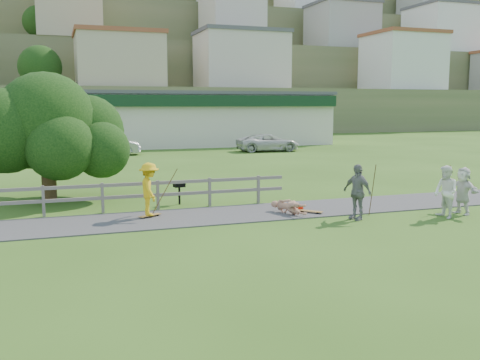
{
  "coord_description": "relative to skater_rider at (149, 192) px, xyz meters",
  "views": [
    {
      "loc": [
        -5.49,
        -16.19,
        3.89
      ],
      "look_at": [
        0.78,
        2.0,
        1.16
      ],
      "focal_mm": 40.0,
      "sensor_mm": 36.0,
      "label": 1
    }
  ],
  "objects": [
    {
      "name": "longboard_rider",
      "position": [
        0.0,
        0.0,
        -0.86
      ],
      "size": [
        0.85,
        0.6,
        0.1
      ],
      "primitive_type": null,
      "rotation": [
        0.0,
        0.0,
        0.5
      ],
      "color": "brown",
      "rests_on": "ground"
    },
    {
      "name": "spectator_a",
      "position": [
        9.62,
        -3.31,
        -0.0
      ],
      "size": [
        0.75,
        0.93,
        1.82
      ],
      "primitive_type": "imported",
      "rotation": [
        0.0,
        0.0,
        4.64
      ],
      "color": "white",
      "rests_on": "ground"
    },
    {
      "name": "strip_mall",
      "position": [
        6.54,
        33.05,
        1.67
      ],
      "size": [
        32.5,
        10.75,
        5.1
      ],
      "color": "beige",
      "rests_on": "ground"
    },
    {
      "name": "hillside",
      "position": [
        2.54,
        89.42,
        13.5
      ],
      "size": [
        220.0,
        67.0,
        47.5
      ],
      "color": "#4D5C36",
      "rests_on": "ground"
    },
    {
      "name": "pole_spec_left",
      "position": [
        7.52,
        -2.05,
        -0.01
      ],
      "size": [
        0.03,
        0.03,
        1.81
      ],
      "primitive_type": "cylinder",
      "color": "#503820",
      "rests_on": "ground"
    },
    {
      "name": "path",
      "position": [
        2.54,
        -0.39,
        -0.89
      ],
      "size": [
        34.0,
        3.0,
        0.04
      ],
      "primitive_type": "cube",
      "color": "#3B3B3D",
      "rests_on": "ground"
    },
    {
      "name": "ground",
      "position": [
        2.54,
        -1.89,
        -0.91
      ],
      "size": [
        260.0,
        260.0,
        0.0
      ],
      "primitive_type": "plane",
      "color": "#325819",
      "rests_on": "ground"
    },
    {
      "name": "longboard_fallen",
      "position": [
        5.55,
        -1.15,
        -0.86
      ],
      "size": [
        0.8,
        0.81,
        0.1
      ],
      "primitive_type": null,
      "rotation": [
        0.0,
        0.0,
        -0.8
      ],
      "color": "brown",
      "rests_on": "ground"
    },
    {
      "name": "tree",
      "position": [
        -3.29,
        4.71,
        1.42
      ],
      "size": [
        6.28,
        6.28,
        4.67
      ],
      "primitive_type": null,
      "color": "black",
      "rests_on": "ground"
    },
    {
      "name": "car_white",
      "position": [
        13.78,
        23.22,
        -0.18
      ],
      "size": [
        5.29,
        2.54,
        1.45
      ],
      "primitive_type": "imported",
      "rotation": [
        0.0,
        0.0,
        1.55
      ],
      "color": "silver",
      "rests_on": "ground"
    },
    {
      "name": "car_silver",
      "position": [
        1.01,
        24.16,
        -0.15
      ],
      "size": [
        4.82,
        2.44,
        1.52
      ],
      "primitive_type": "imported",
      "rotation": [
        0.0,
        0.0,
        1.38
      ],
      "color": "#A4A8AC",
      "rests_on": "ground"
    },
    {
      "name": "spectator_b",
      "position": [
        6.62,
        -2.51,
        0.04
      ],
      "size": [
        0.82,
        1.2,
        1.9
      ],
      "primitive_type": "imported",
      "rotation": [
        0.0,
        0.0,
        5.07
      ],
      "color": "gray",
      "rests_on": "ground"
    },
    {
      "name": "skater_rider",
      "position": [
        0.0,
        0.0,
        0.0
      ],
      "size": [
        0.7,
        1.19,
        1.82
      ],
      "primitive_type": "imported",
      "rotation": [
        0.0,
        0.0,
        1.59
      ],
      "color": "yellow",
      "rests_on": "ground"
    },
    {
      "name": "helmet",
      "position": [
        5.35,
        -0.7,
        -0.77
      ],
      "size": [
        0.28,
        0.28,
        0.28
      ],
      "primitive_type": "sphere",
      "color": "#B11704",
      "rests_on": "ground"
    },
    {
      "name": "pole_rider",
      "position": [
        0.6,
        0.4,
        0.03
      ],
      "size": [
        0.03,
        0.03,
        1.88
      ],
      "primitive_type": "cylinder",
      "color": "#503820",
      "rests_on": "ground"
    },
    {
      "name": "bbq",
      "position": [
        1.53,
        2.17,
        -0.46
      ],
      "size": [
        0.45,
        0.37,
        0.91
      ],
      "primitive_type": null,
      "rotation": [
        0.0,
        0.0,
        0.12
      ],
      "color": "black",
      "rests_on": "ground"
    },
    {
      "name": "skater_fallen",
      "position": [
        4.75,
        -1.05,
        -0.63
      ],
      "size": [
        1.58,
        0.9,
        0.56
      ],
      "primitive_type": "imported",
      "rotation": [
        0.0,
        0.0,
        0.37
      ],
      "color": "#AF7961",
      "rests_on": "ground"
    },
    {
      "name": "spectator_d",
      "position": [
        10.64,
        -2.96,
        -0.06
      ],
      "size": [
        0.66,
        1.62,
        1.7
      ],
      "primitive_type": "imported",
      "rotation": [
        0.0,
        0.0,
        4.81
      ],
      "color": "silver",
      "rests_on": "ground"
    },
    {
      "name": "fence",
      "position": [
        -2.07,
        1.41,
        -0.19
      ],
      "size": [
        15.05,
        0.1,
        1.1
      ],
      "color": "#655F59",
      "rests_on": "ground"
    },
    {
      "name": "pole_spec_right",
      "position": [
        10.51,
        -2.34,
        -0.06
      ],
      "size": [
        0.03,
        0.03,
        1.7
      ],
      "primitive_type": "cylinder",
      "color": "#503820",
      "rests_on": "ground"
    }
  ]
}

